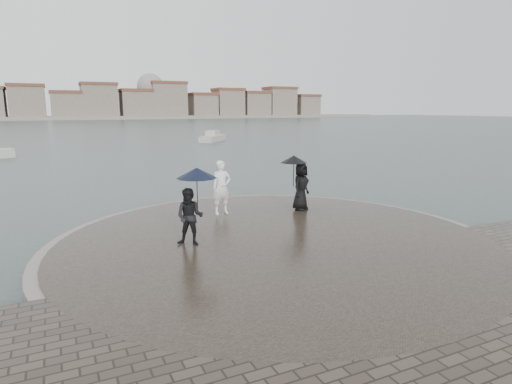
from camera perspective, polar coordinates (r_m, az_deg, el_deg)
ground at (r=9.39m, az=13.05°, el=-13.91°), size 400.00×400.00×0.00m
kerb_ring at (r=12.06m, az=2.67°, el=-7.11°), size 12.50×12.50×0.32m
quay_tip at (r=12.05m, az=2.67°, el=-7.01°), size 11.90×11.90×0.36m
statue at (r=14.58m, az=-4.60°, el=0.61°), size 0.67×0.45×1.84m
visitor_left at (r=11.35m, az=-8.51°, el=-1.33°), size 1.26×1.09×2.04m
visitor_right at (r=15.17m, az=5.78°, el=1.60°), size 1.21×1.02×1.95m
far_skyline at (r=167.31m, az=-26.17°, el=10.55°), size 260.00×20.00×37.00m
boats at (r=44.94m, az=-17.80°, el=6.04°), size 28.47×13.99×1.50m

